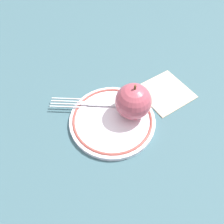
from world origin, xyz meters
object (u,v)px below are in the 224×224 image
at_px(plate, 112,119).
at_px(napkin_folded, 165,92).
at_px(fork, 95,104).
at_px(apple_red_whole, 133,101).

xyz_separation_m(plate, napkin_folded, (-0.03, 0.15, -0.00)).
bearing_deg(fork, plate, 138.68).
bearing_deg(fork, napkin_folded, -162.44).
distance_m(plate, fork, 0.05).
relative_size(plate, fork, 1.02).
distance_m(apple_red_whole, fork, 0.09).
height_order(plate, napkin_folded, plate).
relative_size(plate, napkin_folded, 1.68).
xyz_separation_m(plate, fork, (-0.05, -0.02, 0.01)).
bearing_deg(apple_red_whole, napkin_folded, 108.50).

